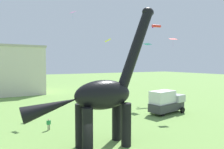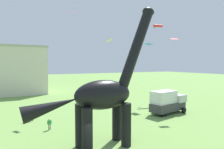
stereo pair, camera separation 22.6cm
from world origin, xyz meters
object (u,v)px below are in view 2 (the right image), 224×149
at_px(kite_mid_center, 174,39).
at_px(person_strolling_adult, 31,112).
at_px(kite_far_left, 149,44).
at_px(kite_trailing, 109,40).
at_px(person_near_flyer, 49,123).
at_px(kite_near_high, 74,12).
at_px(kite_high_left, 157,26).
at_px(dinosaur_sculpture, 103,95).
at_px(parked_box_truck, 167,102).

bearing_deg(kite_mid_center, person_strolling_adult, 165.59).
bearing_deg(kite_far_left, kite_trailing, 109.82).
relative_size(person_near_flyer, kite_far_left, 0.82).
bearing_deg(kite_mid_center, kite_near_high, 148.04).
relative_size(kite_far_left, kite_high_left, 0.76).
relative_size(kite_high_left, kite_near_high, 1.49).
xyz_separation_m(dinosaur_sculpture, kite_high_left, (19.91, 16.46, 10.03)).
relative_size(dinosaur_sculpture, kite_high_left, 6.35).
distance_m(parked_box_truck, kite_near_high, 18.46).
bearing_deg(person_strolling_adult, kite_high_left, -176.96).
bearing_deg(parked_box_truck, person_strolling_adult, 153.39).
distance_m(kite_high_left, kite_near_high, 18.13).
bearing_deg(person_strolling_adult, kite_trailing, -157.79).
height_order(dinosaur_sculpture, person_strolling_adult, dinosaur_sculpture).
height_order(kite_far_left, kite_high_left, kite_high_left).
distance_m(person_strolling_adult, kite_high_left, 28.26).
distance_m(kite_trailing, kite_high_left, 9.97).
distance_m(kite_far_left, kite_mid_center, 6.12).
distance_m(person_strolling_adult, kite_mid_center, 21.32).
bearing_deg(kite_trailing, kite_far_left, -70.18).
height_order(person_near_flyer, kite_near_high, kite_near_high).
height_order(person_strolling_adult, kite_mid_center, kite_mid_center).
distance_m(kite_trailing, kite_near_high, 12.07).
bearing_deg(kite_near_high, dinosaur_sculpture, -98.22).
bearing_deg(person_strolling_adult, person_near_flyer, 96.23).
relative_size(person_near_flyer, kite_mid_center, 0.88).
xyz_separation_m(dinosaur_sculpture, kite_mid_center, (14.17, 6.15, 6.06)).
bearing_deg(kite_trailing, person_near_flyer, -135.44).
xyz_separation_m(dinosaur_sculpture, person_strolling_adult, (-4.38, 10.91, -3.30)).
xyz_separation_m(person_near_flyer, kite_trailing, (14.49, 14.27, 10.84)).
bearing_deg(dinosaur_sculpture, person_near_flyer, 105.90).
relative_size(parked_box_truck, kite_trailing, 2.91).
height_order(kite_trailing, kite_far_left, kite_trailing).
bearing_deg(person_strolling_adult, parked_box_truck, 154.08).
height_order(kite_trailing, kite_mid_center, kite_trailing).
xyz_separation_m(person_strolling_adult, kite_far_left, (18.84, 1.34, 9.17)).
relative_size(kite_far_left, kite_near_high, 1.13).
bearing_deg(kite_high_left, person_strolling_adult, -167.13).
bearing_deg(kite_far_left, dinosaur_sculpture, -139.72).
bearing_deg(kite_high_left, dinosaur_sculpture, -140.42).
bearing_deg(kite_mid_center, kite_high_left, 60.92).
height_order(parked_box_truck, person_strolling_adult, parked_box_truck).
bearing_deg(person_near_flyer, dinosaur_sculpture, -58.18).
height_order(person_strolling_adult, kite_near_high, kite_near_high).
bearing_deg(kite_far_left, parked_box_truck, -104.47).
bearing_deg(person_near_flyer, kite_trailing, 50.83).
xyz_separation_m(dinosaur_sculpture, kite_near_high, (1.99, 13.75, 10.00)).
bearing_deg(kite_near_high, kite_trailing, 36.78).
height_order(parked_box_truck, kite_near_high, kite_near_high).
distance_m(dinosaur_sculpture, kite_high_left, 27.71).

